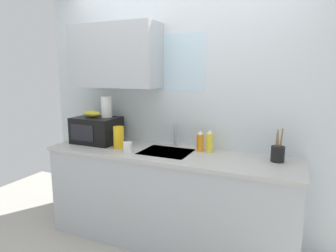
{
  "coord_description": "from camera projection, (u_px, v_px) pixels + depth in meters",
  "views": [
    {
      "loc": [
        1.07,
        -2.38,
        1.63
      ],
      "look_at": [
        0.0,
        0.0,
        1.15
      ],
      "focal_mm": 31.19,
      "sensor_mm": 36.0,
      "label": 1
    }
  ],
  "objects": [
    {
      "name": "banana_bunch",
      "position": [
        92.0,
        114.0,
        3.05
      ],
      "size": [
        0.2,
        0.11,
        0.07
      ],
      "primitive_type": "ellipsoid",
      "color": "gold",
      "rests_on": "microwave"
    },
    {
      "name": "cereal_canister",
      "position": [
        119.0,
        137.0,
        2.84
      ],
      "size": [
        0.1,
        0.1,
        0.21
      ],
      "primitive_type": "cylinder",
      "color": "gold",
      "rests_on": "counter_unit"
    },
    {
      "name": "sink_faucet",
      "position": [
        175.0,
        135.0,
        2.91
      ],
      "size": [
        0.03,
        0.03,
        0.22
      ],
      "primitive_type": "cylinder",
      "color": "#B2B5BA",
      "rests_on": "counter_unit"
    },
    {
      "name": "mug_white",
      "position": [
        128.0,
        147.0,
        2.71
      ],
      "size": [
        0.08,
        0.08,
        0.09
      ],
      "primitive_type": "cylinder",
      "color": "white",
      "rests_on": "counter_unit"
    },
    {
      "name": "utensil_crock",
      "position": [
        278.0,
        153.0,
        2.42
      ],
      "size": [
        0.11,
        0.11,
        0.28
      ],
      "color": "black",
      "rests_on": "counter_unit"
    },
    {
      "name": "dish_soap_bottle_yellow",
      "position": [
        209.0,
        142.0,
        2.7
      ],
      "size": [
        0.06,
        0.06,
        0.21
      ],
      "color": "yellow",
      "rests_on": "counter_unit"
    },
    {
      "name": "counter_unit",
      "position": [
        168.0,
        197.0,
        2.78
      ],
      "size": [
        2.36,
        0.63,
        0.9
      ],
      "color": "#B2B7BC",
      "rests_on": "ground"
    },
    {
      "name": "kitchen_wall_assembly",
      "position": [
        169.0,
        100.0,
        2.95
      ],
      "size": [
        3.13,
        0.42,
        2.5
      ],
      "color": "silver",
      "rests_on": "ground"
    },
    {
      "name": "dish_soap_bottle_orange",
      "position": [
        200.0,
        141.0,
        2.74
      ],
      "size": [
        0.07,
        0.07,
        0.2
      ],
      "color": "orange",
      "rests_on": "counter_unit"
    },
    {
      "name": "microwave",
      "position": [
        97.0,
        130.0,
        3.06
      ],
      "size": [
        0.46,
        0.35,
        0.27
      ],
      "color": "black",
      "rests_on": "counter_unit"
    },
    {
      "name": "paper_towel_roll",
      "position": [
        107.0,
        107.0,
        3.02
      ],
      "size": [
        0.11,
        0.11,
        0.22
      ],
      "primitive_type": "cylinder",
      "color": "white",
      "rests_on": "microwave"
    }
  ]
}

